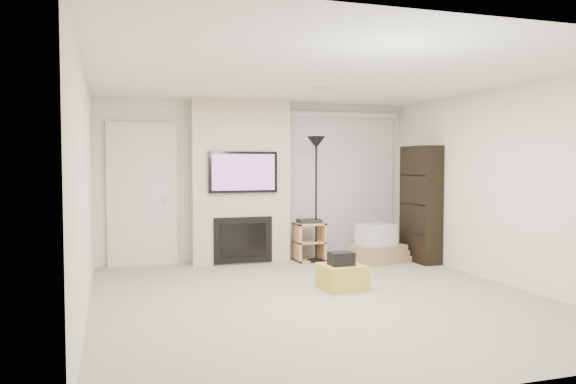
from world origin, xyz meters
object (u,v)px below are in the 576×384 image
object	(u,v)px
ottoman	(342,277)
floor_lamp	(316,163)
av_stand	(309,239)
bookshelf	(421,204)
box_stack	(376,247)

from	to	relation	value
ottoman	floor_lamp	xyz separation A→B (m)	(0.37, 1.88, 1.38)
av_stand	bookshelf	distance (m)	1.82
av_stand	floor_lamp	bearing A→B (deg)	-56.69
box_stack	bookshelf	distance (m)	0.97
ottoman	av_stand	size ratio (longest dim) A/B	0.76
ottoman	bookshelf	xyz separation A→B (m)	(1.92, 1.40, 0.75)
ottoman	box_stack	bearing A→B (deg)	51.81
floor_lamp	bookshelf	bearing A→B (deg)	-17.08
ottoman	av_stand	world-z (taller)	av_stand
ottoman	bookshelf	size ratio (longest dim) A/B	0.28
ottoman	box_stack	size ratio (longest dim) A/B	0.49
floor_lamp	bookshelf	distance (m)	1.75
floor_lamp	av_stand	distance (m)	1.20
av_stand	box_stack	distance (m)	1.04
av_stand	box_stack	xyz separation A→B (m)	(0.96, -0.40, -0.12)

